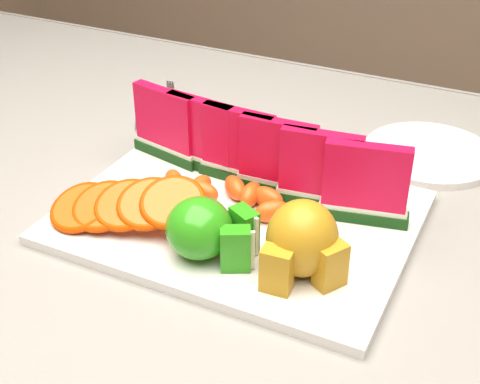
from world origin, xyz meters
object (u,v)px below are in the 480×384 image
Objects in this scene: apple_cluster at (206,230)px; fork at (144,105)px; platter at (238,217)px; side_plate at (429,153)px; pear_cluster at (302,242)px.

fork is at bearing 132.24° from apple_cluster.
side_plate is (0.17, 0.26, -0.00)m from platter.
platter is 3.97× the size of pear_cluster.
platter is 0.36m from fork.
platter reaches higher than fork.
apple_cluster is 0.43m from fork.
apple_cluster is 0.10m from pear_cluster.
side_plate is 0.45m from fork.
fork is at bearing 142.50° from pear_cluster.
pear_cluster is at bearing -33.33° from platter.
pear_cluster is (0.10, 0.02, 0.01)m from apple_cluster.
fork is at bearing 141.02° from platter.
apple_cluster is 0.56× the size of fork.
platter is 1.70× the size of side_plate.
side_plate is at bearing 79.42° from pear_cluster.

